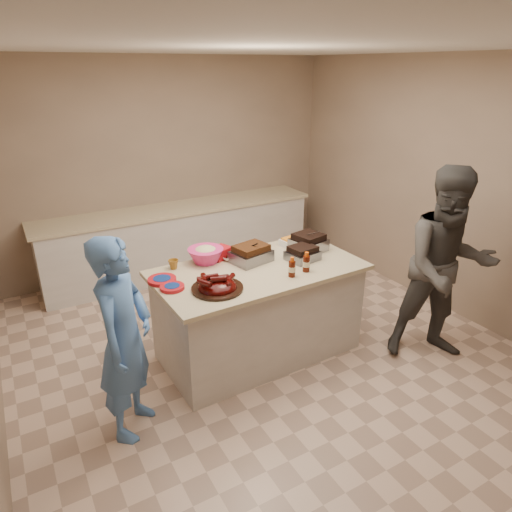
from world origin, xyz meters
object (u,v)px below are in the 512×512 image
coleslaw_bowl (206,262)px  bbq_bottle_b (306,271)px  roasting_pan (308,250)px  plastic_cup (174,269)px  guest_gray (432,352)px  mustard_bottle (239,264)px  island (259,351)px  rib_platter (217,290)px  bbq_bottle_a (292,276)px  guest_blue (136,425)px

coleslaw_bowl → bbq_bottle_b: bearing=-42.5°
roasting_pan → plastic_cup: size_ratio=3.16×
guest_gray → mustard_bottle: bearing=175.8°
island → rib_platter: bearing=-160.0°
rib_platter → coleslaw_bowl: size_ratio=1.29×
island → coleslaw_bowl: coleslaw_bowl is taller
bbq_bottle_b → plastic_cup: (-1.00, 0.63, 0.00)m
bbq_bottle_a → guest_gray: bbq_bottle_a is taller
island → roasting_pan: (0.64, 0.13, 0.89)m
roasting_pan → bbq_bottle_b: 0.50m
roasting_pan → bbq_bottle_a: size_ratio=1.65×
plastic_cup → guest_gray: plastic_cup is taller
rib_platter → guest_blue: bearing=-167.6°
island → bbq_bottle_a: size_ratio=10.58×
roasting_pan → guest_gray: (0.81, -0.98, -0.89)m
island → mustard_bottle: (-0.12, 0.16, 0.89)m
roasting_pan → bbq_bottle_a: bearing=-150.7°
coleslaw_bowl → island: bearing=-45.4°
bbq_bottle_a → guest_blue: bearing=-176.6°
roasting_pan → mustard_bottle: (-0.75, 0.03, 0.00)m
island → plastic_cup: size_ratio=20.27×
bbq_bottle_a → bbq_bottle_b: 0.17m
rib_platter → bbq_bottle_b: bbq_bottle_b is taller
rib_platter → mustard_bottle: 0.53m
island → coleslaw_bowl: bearing=132.9°
coleslaw_bowl → bbq_bottle_b: 0.93m
rib_platter → bbq_bottle_b: size_ratio=2.33×
roasting_pan → guest_gray: roasting_pan is taller
guest_blue → guest_gray: size_ratio=0.86×
coleslaw_bowl → guest_blue: bearing=-142.5°
roasting_pan → guest_blue: roasting_pan is taller
coleslaw_bowl → guest_blue: (-0.96, -0.74, -0.89)m
roasting_pan → bbq_bottle_b: size_ratio=1.60×
bbq_bottle_a → plastic_cup: bbq_bottle_a is taller
island → rib_platter: 1.04m
bbq_bottle_b → mustard_bottle: size_ratio=1.43×
roasting_pan → coleslaw_bowl: (-0.99, 0.23, 0.00)m
bbq_bottle_b → guest_blue: bbq_bottle_b is taller
roasting_pan → bbq_bottle_a: 0.64m
rib_platter → bbq_bottle_a: (0.66, -0.09, 0.00)m
bbq_bottle_a → mustard_bottle: bbq_bottle_a is taller
island → guest_blue: 1.37m
mustard_bottle → roasting_pan: bearing=-2.2°
island → plastic_cup: (-0.67, 0.37, 0.89)m
bbq_bottle_a → mustard_bottle: (-0.28, 0.45, 0.00)m
bbq_bottle_b → mustard_bottle: bbq_bottle_b is taller
coleslaw_bowl → mustard_bottle: (0.24, -0.20, 0.00)m
mustard_bottle → bbq_bottle_a: bearing=-58.5°
roasting_pan → coleslaw_bowl: 1.02m
coleslaw_bowl → guest_gray: 2.35m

